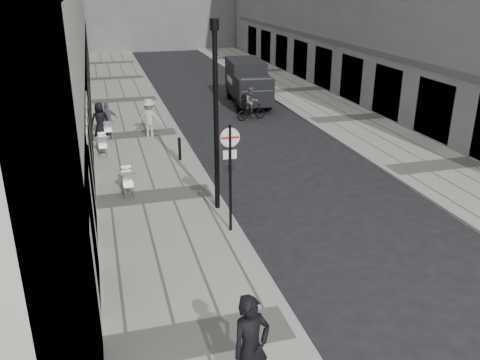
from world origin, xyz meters
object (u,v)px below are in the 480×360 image
object	(u,v)px
sign_post	(230,164)
panel_van	(247,80)
walking_man	(251,348)
cyclist	(251,107)
lamppost	(216,109)

from	to	relation	value
sign_post	panel_van	bearing A→B (deg)	73.97
panel_van	walking_man	bearing A→B (deg)	-100.73
cyclist	lamppost	bearing A→B (deg)	-121.67
walking_man	sign_post	xyz separation A→B (m)	(1.30, 6.28, 1.04)
sign_post	lamppost	world-z (taller)	lamppost
sign_post	lamppost	bearing A→B (deg)	92.26
walking_man	cyclist	bearing A→B (deg)	55.51
panel_van	sign_post	bearing A→B (deg)	-102.55
cyclist	panel_van	bearing A→B (deg)	67.22
walking_man	cyclist	size ratio (longest dim) A/B	1.17
sign_post	cyclist	distance (m)	13.13
sign_post	cyclist	bearing A→B (deg)	72.59
walking_man	lamppost	distance (m)	8.35
sign_post	panel_van	world-z (taller)	sign_post
lamppost	cyclist	xyz separation A→B (m)	(4.39, 10.63, -2.71)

